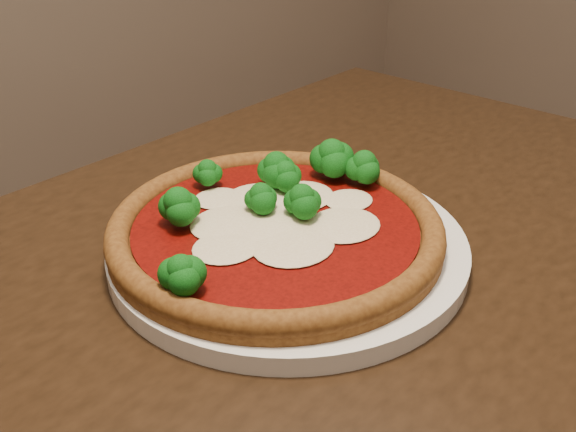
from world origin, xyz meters
TOP-DOWN VIEW (x-y plane):
  - dining_table at (-0.07, 0.24)m, footprint 1.31×0.90m
  - plate at (-0.01, 0.30)m, footprint 0.33×0.33m
  - pizza at (-0.01, 0.31)m, footprint 0.31×0.31m

SIDE VIEW (x-z plane):
  - dining_table at x=-0.07m, z-range 0.27..1.02m
  - plate at x=-0.01m, z-range 0.75..0.77m
  - pizza at x=-0.01m, z-range 0.75..0.81m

